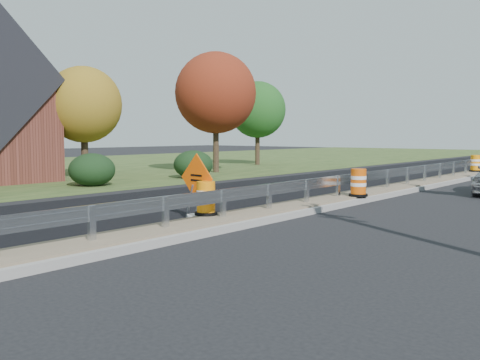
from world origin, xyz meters
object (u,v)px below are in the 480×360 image
Objects in this scene: barrel_median_mid at (358,183)px; barrel_median_far at (475,164)px; caution_sign at (197,203)px; barrel_median_near at (206,199)px.

barrel_median_mid is 1.00× the size of barrel_median_far.
barrel_median_far is at bearing 94.18° from caution_sign.
caution_sign is at bearing -104.94° from barrel_median_mid.
barrel_median_near is at bearing -91.41° from barrel_median_far.
barrel_median_near is 21.81m from barrel_median_far.
caution_sign reaches higher than barrel_median_far.
barrel_median_far is (-0.56, 15.32, -0.00)m from barrel_median_mid.
barrel_median_far is (0.54, 21.80, 0.03)m from barrel_median_near.
barrel_median_near is 6.57m from barrel_median_mid.
barrel_median_mid is (1.67, 6.24, 0.22)m from caution_sign.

